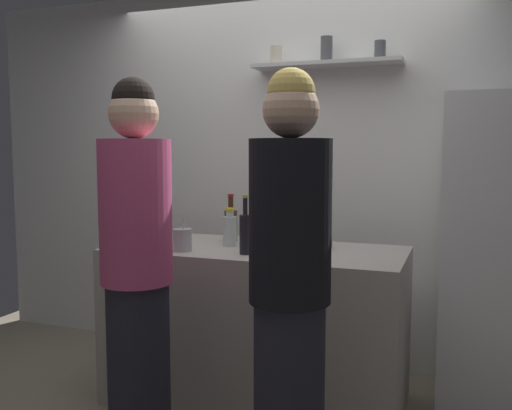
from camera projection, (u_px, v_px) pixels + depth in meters
name	position (u px, v px, depth m)	size (l,w,h in m)	color
back_wall_assembly	(288.00, 174.00, 3.95)	(4.80, 0.32, 2.60)	white
refrigerator	(496.00, 255.00, 3.16)	(0.59, 0.66, 1.78)	white
counter	(256.00, 325.00, 3.30)	(1.70, 0.75, 0.91)	#B7B2A8
baking_pan	(299.00, 244.00, 3.24)	(0.34, 0.24, 0.05)	gray
utensil_holder	(182.00, 240.00, 3.15)	(0.10, 0.10, 0.21)	#B2B2B7
wine_bottle_dark_glass	(245.00, 232.00, 3.05)	(0.06, 0.06, 0.32)	black
wine_bottle_pale_glass	(299.00, 222.00, 3.46)	(0.07, 0.07, 0.33)	#B2BFB2
wine_bottle_amber_glass	(231.00, 224.00, 3.48)	(0.08, 0.08, 0.29)	#472814
water_bottle_plastic	(230.00, 230.00, 3.31)	(0.08, 0.08, 0.23)	silver
person_pink_top	(137.00, 271.00, 2.66)	(0.34, 0.34, 1.81)	#262633
person_blonde	(290.00, 288.00, 2.33)	(0.34, 0.34, 1.81)	#262633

